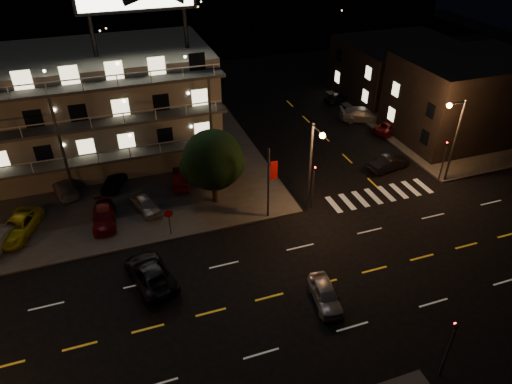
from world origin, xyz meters
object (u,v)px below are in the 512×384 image
object	(u,v)px
tree	(213,162)
road_car_west	(150,274)
road_car_east	(325,294)
lot_car_2	(18,226)
lot_car_4	(146,204)
lot_car_7	(64,187)
side_car_0	(389,163)

from	to	relation	value
tree	road_car_west	xyz separation A→B (m)	(-6.60, -7.83, -3.34)
road_car_east	tree	bearing A→B (deg)	114.57
lot_car_2	road_car_west	xyz separation A→B (m)	(8.94, -8.51, -0.09)
lot_car_2	road_car_east	distance (m)	23.99
lot_car_2	road_car_east	bearing A→B (deg)	-15.10
lot_car_4	lot_car_7	distance (m)	8.13
side_car_0	lot_car_2	bearing A→B (deg)	78.59
lot_car_4	lot_car_7	size ratio (longest dim) A/B	0.86
lot_car_7	road_car_east	bearing A→B (deg)	114.83
lot_car_4	lot_car_7	world-z (taller)	lot_car_4
road_car_east	lot_car_4	bearing A→B (deg)	133.10
tree	lot_car_4	world-z (taller)	tree
tree	lot_car_7	distance (m)	13.80
side_car_0	lot_car_7	bearing A→B (deg)	69.15
lot_car_2	lot_car_7	size ratio (longest dim) A/B	1.14
tree	side_car_0	distance (m)	17.58
lot_car_4	side_car_0	bearing A→B (deg)	-18.77
tree	lot_car_2	distance (m)	15.88
lot_car_4	side_car_0	distance (m)	23.04
lot_car_2	lot_car_7	xyz separation A→B (m)	(3.33, 4.85, -0.06)
tree	lot_car_7	world-z (taller)	tree
side_car_0	road_car_east	bearing A→B (deg)	124.83
lot_car_4	side_car_0	size ratio (longest dim) A/B	0.86
road_car_west	tree	bearing A→B (deg)	-143.02
tree	lot_car_2	world-z (taller)	tree
lot_car_4	road_car_east	bearing A→B (deg)	-72.59
lot_car_4	road_car_west	world-z (taller)	road_car_west
side_car_0	road_car_east	xyz separation A→B (m)	(-13.37, -13.37, -0.06)
tree	lot_car_2	xyz separation A→B (m)	(-15.54, 0.68, -3.24)
side_car_0	road_car_east	world-z (taller)	side_car_0
lot_car_4	lot_car_2	bearing A→B (deg)	161.93
tree	lot_car_7	size ratio (longest dim) A/B	1.55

